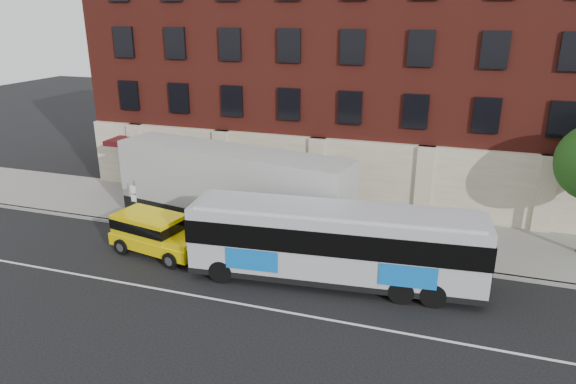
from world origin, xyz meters
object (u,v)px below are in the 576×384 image
(city_bus, at_px, (335,242))
(yellow_suv, at_px, (155,231))
(sign_pole, at_px, (135,200))
(shipping_container, at_px, (232,190))

(city_bus, distance_m, yellow_suv, 8.79)
(sign_pole, distance_m, yellow_suv, 3.81)
(city_bus, height_order, yellow_suv, city_bus)
(sign_pole, bearing_deg, yellow_suv, -43.28)
(sign_pole, relative_size, yellow_suv, 0.50)
(sign_pole, distance_m, city_bus, 11.83)
(sign_pole, relative_size, city_bus, 0.20)
(sign_pole, xyz_separation_m, shipping_container, (5.10, 1.20, 0.68))
(sign_pole, xyz_separation_m, city_bus, (11.51, -2.71, 0.40))
(yellow_suv, xyz_separation_m, shipping_container, (2.34, 3.80, 1.05))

